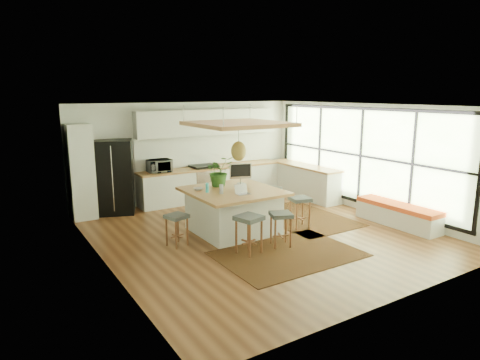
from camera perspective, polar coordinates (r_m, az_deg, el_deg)
floor at (r=9.11m, az=2.76°, el=-7.20°), size 7.00×7.00×0.00m
ceiling at (r=8.62m, az=2.94°, el=10.03°), size 7.00×7.00×0.00m
wall_back at (r=11.77m, az=-6.98°, el=3.83°), size 6.50×0.00×6.50m
wall_front at (r=6.30m, az=21.43°, el=-3.89°), size 6.50×0.00×6.50m
wall_left at (r=7.43m, az=-18.16°, el=-1.34°), size 0.00×7.00×7.00m
wall_right at (r=10.93m, az=16.97°, el=2.80°), size 0.00×7.00×7.00m
window_wall at (r=10.90m, az=16.88°, el=3.05°), size 0.10×6.20×2.60m
pantry at (r=10.59m, az=-20.77°, el=1.03°), size 0.55×0.60×2.25m
back_counter_base at (r=11.89m, az=-3.81°, el=-0.48°), size 4.20×0.60×0.88m
back_counter_top at (r=11.80m, az=-3.85°, el=1.70°), size 4.24×0.64×0.05m
backsplash at (r=11.99m, az=-4.56°, el=4.03°), size 4.20×0.02×0.80m
upper_cabinets at (r=11.77m, az=-4.26°, el=7.81°), size 4.20×0.34×0.70m
range at (r=11.76m, az=-4.89°, el=-0.33°), size 0.76×0.62×1.00m
right_counter_base at (r=12.26m, az=8.69°, el=-0.21°), size 0.60×2.50×0.88m
right_counter_top at (r=12.18m, az=8.75°, el=1.91°), size 0.64×2.54×0.05m
window_bench at (r=10.20m, az=20.56°, el=-4.41°), size 0.52×2.00×0.50m
ceiling_panel at (r=8.83m, az=-0.21°, el=5.86°), size 1.86×1.86×0.80m
rug_near at (r=8.02m, az=6.53°, el=-9.93°), size 2.60×1.80×0.01m
rug_right at (r=10.28m, az=8.39°, el=-5.06°), size 1.80×2.60×0.01m
fridge at (r=10.81m, az=-16.71°, el=0.43°), size 1.11×0.99×1.84m
island at (r=9.06m, az=-0.94°, el=-4.21°), size 1.85×1.85×0.93m
stool_near_left at (r=7.89m, az=1.21°, el=-7.53°), size 0.54×0.54×0.74m
stool_near_right at (r=8.30m, az=5.55°, el=-6.59°), size 0.52×0.52×0.68m
stool_right_front at (r=9.44m, az=8.10°, el=-4.36°), size 0.49×0.49×0.70m
stool_right_back at (r=10.02m, az=3.82°, el=-3.32°), size 0.56×0.56×0.77m
stool_left_side at (r=8.38m, az=-8.54°, el=-6.49°), size 0.46×0.46×0.64m
laptop at (r=8.52m, az=0.43°, el=-1.18°), size 0.29×0.31×0.21m
monitor at (r=9.48m, az=0.08°, el=1.02°), size 0.54×0.33×0.48m
microwave at (r=11.12m, az=-10.88°, el=2.08°), size 0.60×0.34×0.41m
island_plant at (r=9.27m, az=-2.84°, el=0.76°), size 0.62×0.69×0.52m
island_bowl at (r=8.95m, az=-5.67°, el=-1.23°), size 0.24×0.24×0.05m
island_bottle_0 at (r=8.75m, az=-4.38°, el=-1.04°), size 0.07×0.07×0.19m
island_bottle_1 at (r=8.60m, az=-2.72°, el=-1.24°), size 0.07×0.07×0.19m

